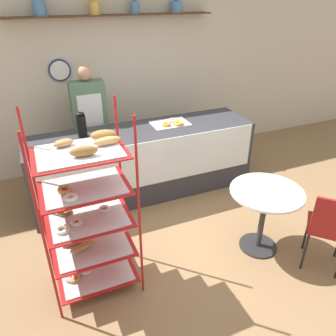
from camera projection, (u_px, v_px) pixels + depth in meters
name	position (u px, v px, depth m)	size (l,w,h in m)	color
ground_plane	(184.00, 248.00, 3.61)	(14.00, 14.00, 0.00)	olive
back_wall	(116.00, 76.00, 4.90)	(10.00, 0.30, 2.70)	beige
display_counter	(144.00, 162.00, 4.41)	(2.94, 0.76, 0.92)	#333338
pastry_rack	(88.00, 215.00, 2.81)	(0.77, 0.55, 1.74)	#A51919
person_worker	(91.00, 122.00, 4.47)	(0.45, 0.23, 1.67)	#282833
cafe_table	(265.00, 205.00, 3.37)	(0.74, 0.74, 0.73)	#262628
cafe_chair	(330.00, 226.00, 3.10)	(0.54, 0.54, 0.88)	black
coffee_carafe	(81.00, 125.00, 3.94)	(0.11, 0.11, 0.31)	black
donut_tray_counter	(172.00, 123.00, 4.36)	(0.50, 0.34, 0.05)	white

